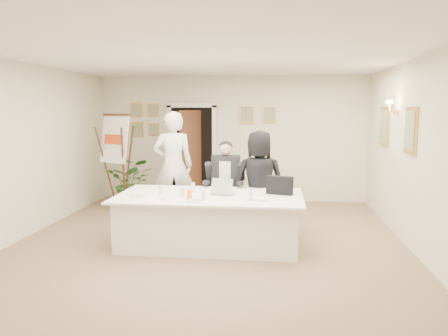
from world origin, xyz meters
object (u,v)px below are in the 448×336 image
seated_man (225,184)px  standing_man (173,166)px  flip_chart (119,167)px  standing_woman (259,181)px  oj_glass (189,195)px  potted_palm (133,182)px  conference_table (209,220)px  steel_jug (182,192)px  paper_stack (258,199)px  laptop_bag (280,185)px  laptop (223,185)px

seated_man → standing_man: (-1.04, 0.46, 0.25)m
flip_chart → standing_man: bearing=-25.2°
standing_woman → oj_glass: bearing=44.7°
potted_palm → standing_woman: bearing=-30.3°
conference_table → standing_woman: bearing=48.5°
standing_woman → steel_jug: standing_woman is taller
potted_palm → paper_stack: size_ratio=3.58×
standing_man → potted_palm: standing_man is taller
laptop_bag → paper_stack: (-0.30, -0.42, -0.13)m
standing_man → oj_glass: 1.98m
standing_woman → standing_man: bearing=-28.6°
standing_man → potted_palm: (-1.10, 0.90, -0.48)m
standing_man → laptop_bag: 2.39m
flip_chart → oj_glass: bearing=-51.5°
paper_stack → oj_glass: size_ratio=2.27×
laptop → paper_stack: size_ratio=1.21×
flip_chart → paper_stack: flip_chart is taller
seated_man → paper_stack: seated_man is taller
flip_chart → paper_stack: bearing=-38.9°
flip_chart → seated_man: bearing=-24.6°
seated_man → standing_man: 1.16m
laptop_bag → standing_man: bearing=162.5°
conference_table → standing_woman: (0.72, 0.82, 0.47)m
conference_table → standing_woman: standing_woman is taller
standing_woman → laptop: (-0.53, -0.72, 0.05)m
flip_chart → potted_palm: bearing=59.6°
standing_man → laptop: size_ratio=5.69×
seated_man → paper_stack: bearing=-59.7°
steel_jug → seated_man: bearing=66.8°
flip_chart → laptop_bag: (3.25, -1.95, 0.02)m
standing_woman → laptop: size_ratio=4.84×
standing_man → laptop_bag: bearing=131.6°
paper_stack → conference_table: bearing=161.1°
laptop → standing_man: bearing=143.9°
laptop → steel_jug: size_ratio=3.23×
flip_chart → standing_woman: 3.19m
seated_man → laptop: seated_man is taller
flip_chart → potted_palm: size_ratio=1.83×
laptop → standing_woman: bearing=69.4°
paper_stack → steel_jug: 1.15m
laptop_bag → oj_glass: (-1.29, -0.50, -0.08)m
standing_man → steel_jug: standing_man is taller
flip_chart → laptop: (2.39, -2.02, 0.02)m
conference_table → oj_glass: (-0.24, -0.34, 0.45)m
oj_glass → steel_jug: 0.25m
laptop → paper_stack: laptop is taller
conference_table → potted_palm: bearing=129.9°
laptop → laptop_bag: (0.86, 0.07, 0.00)m
conference_table → flip_chart: 3.09m
conference_table → laptop_bag: 1.19m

